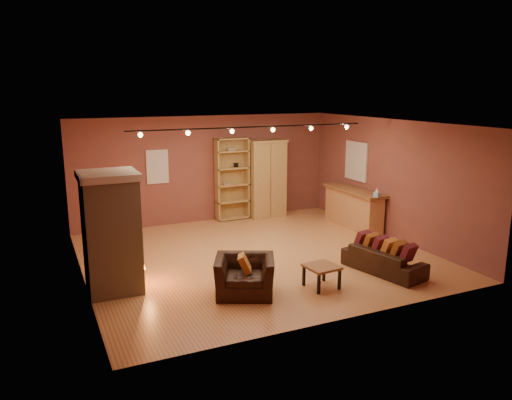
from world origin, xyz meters
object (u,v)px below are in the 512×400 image
bar_counter (353,208)px  armoire (266,178)px  fireplace (112,232)px  coffee_table (322,269)px  armchair (245,270)px  bookcase (231,178)px  loveseat (384,255)px

bar_counter → armoire: bearing=129.1°
fireplace → coffee_table: bearing=-22.8°
fireplace → armchair: 2.39m
bookcase → coffee_table: size_ratio=3.77×
bookcase → armchair: bearing=-109.1°
armchair → coffee_table: size_ratio=2.02×
fireplace → loveseat: 5.10m
bookcase → loveseat: 5.20m
armoire → loveseat: size_ratio=1.25×
fireplace → coffee_table: 3.74m
armoire → bar_counter: (1.55, -1.91, -0.57)m
coffee_table → fireplace: bearing=157.2°
loveseat → armchair: bearing=74.1°
fireplace → loveseat: size_ratio=1.24×
fireplace → bar_counter: 6.48m
fireplace → loveseat: bearing=-14.6°
fireplace → bar_counter: (6.24, 1.67, -0.56)m
fireplace → armchair: size_ratio=1.78×
bookcase → loveseat: size_ratio=1.29×
bookcase → armoire: 0.99m
fireplace → bookcase: 5.26m
bar_counter → armchair: bearing=-146.6°
fireplace → loveseat: (4.88, -1.27, -0.71)m
bar_counter → loveseat: 3.24m
bar_counter → coffee_table: 4.21m
fireplace → armchair: fireplace is taller
coffee_table → bookcase: bearing=86.5°
fireplace → bar_counter: size_ratio=1.03×
armchair → coffee_table: (1.36, -0.31, -0.09)m
armoire → coffee_table: 5.22m
loveseat → coffee_table: bearing=83.1°
loveseat → armchair: size_ratio=1.44×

